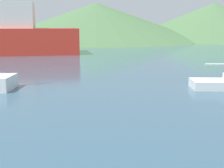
% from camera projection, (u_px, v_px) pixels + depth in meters
% --- Properties ---
extents(hill_east, '(50.58, 50.58, 8.78)m').
position_uv_depth(hill_east, '(96.00, 22.00, 73.84)').
color(hill_east, '#476B42').
rests_on(hill_east, ground_plane).
extents(hill_far_east, '(46.02, 46.02, 9.09)m').
position_uv_depth(hill_far_east, '(213.00, 21.00, 79.19)').
color(hill_far_east, '#476B42').
rests_on(hill_far_east, ground_plane).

